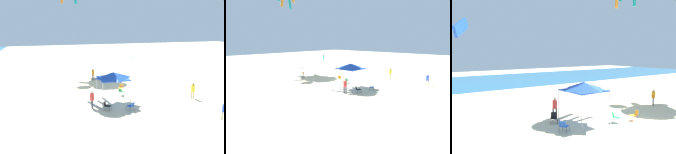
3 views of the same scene
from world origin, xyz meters
The scene contains 12 objects.
ground centered at (0.00, 0.00, -0.05)m, with size 120.00×120.00×0.10m, color beige.
canopy_tent centered at (-2.85, 3.62, 2.81)m, with size 2.86×2.91×3.17m.
beach_umbrella centered at (4.72, 5.92, 1.88)m, with size 1.96×1.93×2.18m.
folding_chair_left_of_tent centered at (-4.84, 4.80, 0.47)m, with size 0.77×0.80×0.82m.
folding_chair_facing_ocean centered at (-5.52, 2.60, 0.47)m, with size 0.80×0.76×0.82m.
folding_chair_near_cooler centered at (0.82, 1.59, 0.47)m, with size 0.79×0.74×0.82m.
folding_chair_right_of_tent centered at (-0.87, 2.11, 0.47)m, with size 0.76×0.80×0.82m.
banner_flag centered at (8.85, -2.72, 2.04)m, with size 0.36×0.06×3.39m.
person_beachcomber centered at (-9.71, -4.10, 0.97)m, with size 0.44×0.39×1.65m.
person_by_tent centered at (6.83, 3.84, 1.00)m, with size 0.42×0.40×1.70m.
person_near_umbrella centered at (-3.97, -4.93, 1.03)m, with size 0.42×0.46×1.76m.
person_far_stroller centered at (-3.95, 6.01, 1.01)m, with size 0.46×0.41×1.72m.
Camera 2 is at (-17.09, 21.56, 6.08)m, focal length 29.59 mm.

